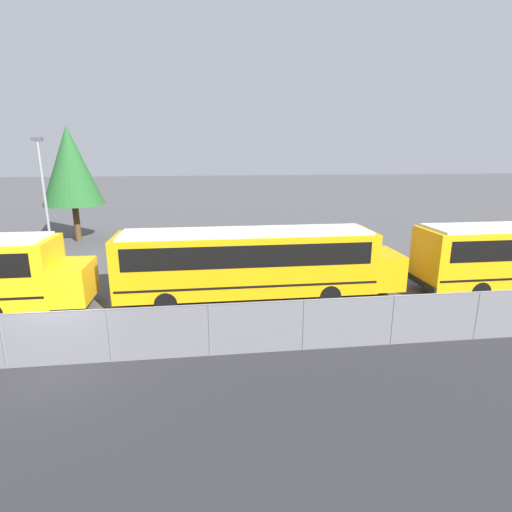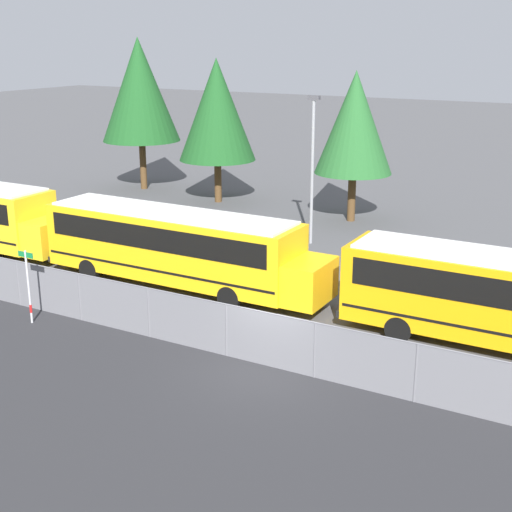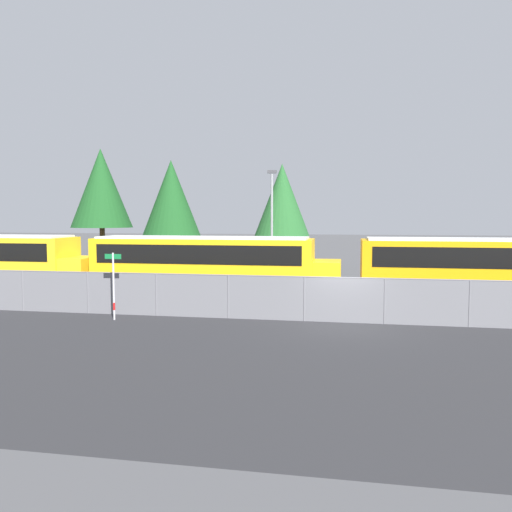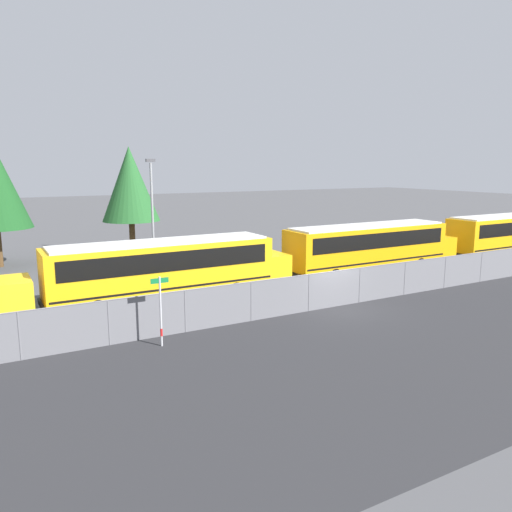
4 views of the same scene
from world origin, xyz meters
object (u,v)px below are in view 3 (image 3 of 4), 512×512
tree_2 (171,198)px  street_sign (114,284)px  tree_1 (101,188)px  school_bus_1 (208,262)px  light_pole (272,219)px  school_bus_2 (490,266)px  tree_0 (282,200)px

tree_2 → street_sign: bearing=-76.9°
tree_1 → tree_2: (6.57, -0.94, -0.91)m
street_sign → tree_2: 21.06m
school_bus_1 → street_sign: bearing=-112.0°
tree_2 → tree_1: bearing=171.8°
light_pole → tree_2: bearing=147.9°
school_bus_2 → tree_0: bearing=130.0°
tree_2 → school_bus_1: bearing=-63.8°
school_bus_2 → tree_1: (-27.12, 15.04, 4.72)m
school_bus_2 → tree_2: size_ratio=1.45×
school_bus_2 → tree_2: (-20.55, 14.10, 3.81)m
school_bus_2 → street_sign: (-15.86, -5.99, -0.42)m
school_bus_1 → light_pole: size_ratio=1.74×
school_bus_1 → tree_0: size_ratio=1.54×
school_bus_1 → tree_2: bearing=116.2°
tree_0 → school_bus_1: bearing=-98.4°
tree_0 → tree_2: 9.09m
school_bus_2 → street_sign: size_ratio=4.64×
tree_1 → school_bus_1: bearing=-48.3°
tree_0 → light_pole: bearing=-90.3°
school_bus_1 → tree_0: 14.48m
light_pole → tree_1: tree_1 is taller
street_sign → tree_0: size_ratio=0.33×
school_bus_1 → tree_0: tree_0 is taller
tree_2 → tree_0: bearing=-2.7°
tree_1 → tree_0: bearing=-5.0°
light_pole → tree_2: (-9.05, 5.69, 1.68)m
light_pole → street_sign: bearing=-106.9°
school_bus_2 → tree_0: tree_0 is taller
street_sign → light_pole: 15.26m
light_pole → tree_2: tree_2 is taller
school_bus_2 → light_pole: (-11.50, 8.41, 2.14)m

